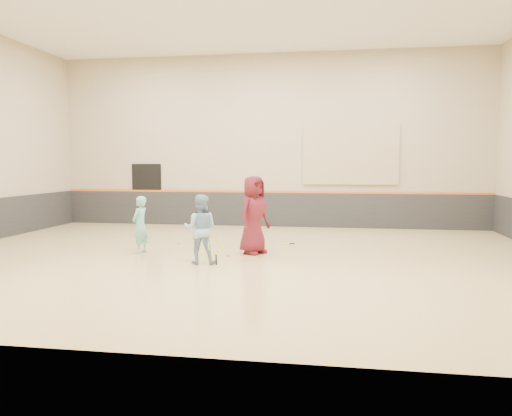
% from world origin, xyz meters
% --- Properties ---
extents(room, '(15.04, 12.04, 6.22)m').
position_xyz_m(room, '(0.00, 0.00, 0.81)').
color(room, tan).
rests_on(room, ground).
extents(wainscot_back, '(14.90, 0.04, 1.20)m').
position_xyz_m(wainscot_back, '(0.00, 5.97, 0.60)').
color(wainscot_back, '#232326').
rests_on(wainscot_back, floor).
extents(accent_stripe, '(14.90, 0.03, 0.06)m').
position_xyz_m(accent_stripe, '(0.00, 5.96, 1.22)').
color(accent_stripe, '#D85914').
rests_on(accent_stripe, wall_back).
extents(acoustic_panel, '(3.20, 0.08, 2.00)m').
position_xyz_m(acoustic_panel, '(2.80, 5.95, 2.50)').
color(acoustic_panel, tan).
rests_on(acoustic_panel, wall_back).
extents(doorway, '(1.10, 0.05, 2.20)m').
position_xyz_m(doorway, '(-4.50, 5.98, 1.10)').
color(doorway, black).
rests_on(doorway, floor).
extents(girl, '(0.42, 0.56, 1.41)m').
position_xyz_m(girl, '(-2.43, 0.22, 0.71)').
color(girl, '#70C2BB').
rests_on(girl, floor).
extents(instructor, '(0.80, 0.65, 1.54)m').
position_xyz_m(instructor, '(-0.63, -0.76, 0.77)').
color(instructor, '#8AB3D6').
rests_on(instructor, floor).
extents(young_man, '(1.00, 1.12, 1.92)m').
position_xyz_m(young_man, '(0.34, 0.64, 0.96)').
color(young_man, maroon).
rests_on(young_man, floor).
extents(held_racket, '(0.50, 0.50, 0.61)m').
position_xyz_m(held_racket, '(-0.23, -0.98, 0.44)').
color(held_racket, gold).
rests_on(held_racket, instructor).
extents(spare_racket, '(0.61, 0.61, 0.13)m').
position_xyz_m(spare_racket, '(0.97, 2.10, 0.07)').
color(spare_racket, '#AFDC30').
rests_on(spare_racket, floor).
extents(ball_under_racket, '(0.07, 0.07, 0.07)m').
position_xyz_m(ball_under_racket, '(-0.19, 0.13, 0.03)').
color(ball_under_racket, '#BFD431').
rests_on(ball_under_racket, floor).
extents(ball_in_hand, '(0.07, 0.07, 0.07)m').
position_xyz_m(ball_in_hand, '(0.49, 0.56, 1.26)').
color(ball_in_hand, yellow).
rests_on(ball_in_hand, young_man).
extents(ball_beside_spare, '(0.07, 0.07, 0.07)m').
position_xyz_m(ball_beside_spare, '(-1.93, 1.71, 0.03)').
color(ball_beside_spare, '#C6D431').
rests_on(ball_beside_spare, floor).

